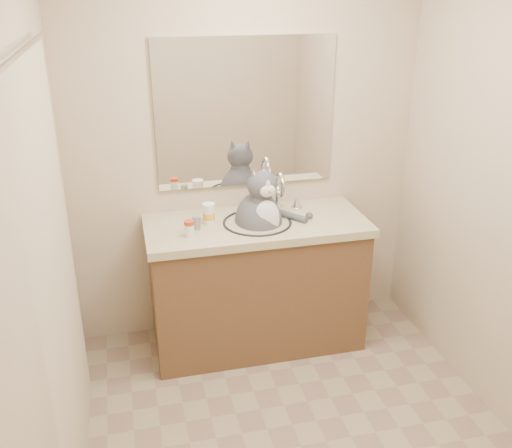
{
  "coord_description": "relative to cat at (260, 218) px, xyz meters",
  "views": [
    {
      "loc": [
        -0.75,
        -2.11,
        2.19
      ],
      "look_at": [
        -0.08,
        0.65,
        0.97
      ],
      "focal_mm": 40.0,
      "sensor_mm": 36.0,
      "label": 1
    }
  ],
  "objects": [
    {
      "name": "mirror",
      "position": [
        -0.02,
        0.28,
        0.57
      ],
      "size": [
        1.1,
        0.02,
        0.9
      ],
      "primitive_type": "cube",
      "color": "white",
      "rests_on": "room"
    },
    {
      "name": "pill_bottle_redcap",
      "position": [
        -0.44,
        -0.12,
        0.02
      ],
      "size": [
        0.07,
        0.07,
        0.1
      ],
      "rotation": [
        0.0,
        0.0,
        -0.26
      ],
      "color": "white",
      "rests_on": "vanity"
    },
    {
      "name": "room",
      "position": [
        -0.02,
        -0.95,
        0.32
      ],
      "size": [
        2.22,
        2.52,
        2.42
      ],
      "color": "gray",
      "rests_on": "ground"
    },
    {
      "name": "pill_bottle_orange",
      "position": [
        -0.3,
        0.05,
        0.04
      ],
      "size": [
        0.1,
        0.1,
        0.13
      ],
      "rotation": [
        0.0,
        0.0,
        -0.4
      ],
      "color": "white",
      "rests_on": "vanity"
    },
    {
      "name": "grey_canister",
      "position": [
        -0.39,
        -0.01,
        0.01
      ],
      "size": [
        0.06,
        0.06,
        0.08
      ],
      "rotation": [
        0.0,
        0.0,
        0.26
      ],
      "color": "gray",
      "rests_on": "vanity"
    },
    {
      "name": "cat",
      "position": [
        0.0,
        0.0,
        0.0
      ],
      "size": [
        0.46,
        0.37,
        0.57
      ],
      "rotation": [
        0.0,
        0.0,
        0.23
      ],
      "color": "#4E4E53",
      "rests_on": "vanity"
    },
    {
      "name": "shower_curtain",
      "position": [
        -1.07,
        -0.85,
        0.16
      ],
      "size": [
        0.02,
        1.3,
        1.93
      ],
      "color": "beige",
      "rests_on": "ground"
    },
    {
      "name": "vanity",
      "position": [
        -0.02,
        0.01,
        -0.43
      ],
      "size": [
        1.34,
        0.59,
        1.12
      ],
      "color": "brown",
      "rests_on": "ground"
    }
  ]
}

